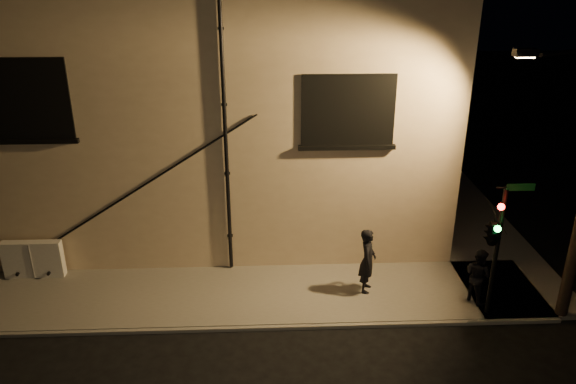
{
  "coord_description": "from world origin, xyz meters",
  "views": [
    {
      "loc": [
        -0.72,
        -12.05,
        8.93
      ],
      "look_at": [
        -0.11,
        1.8,
        3.08
      ],
      "focal_mm": 35.0,
      "sensor_mm": 36.0,
      "label": 1
    }
  ],
  "objects_px": {
    "traffic_signal": "(494,231)",
    "pedestrian_b": "(478,275)",
    "pedestrian_a": "(367,261)",
    "utility_cabinet": "(33,259)"
  },
  "relations": [
    {
      "from": "traffic_signal",
      "to": "pedestrian_b",
      "type": "bearing_deg",
      "value": 83.15
    },
    {
      "from": "pedestrian_a",
      "to": "traffic_signal",
      "type": "distance_m",
      "value": 3.5
    },
    {
      "from": "pedestrian_a",
      "to": "pedestrian_b",
      "type": "bearing_deg",
      "value": -87.08
    },
    {
      "from": "pedestrian_b",
      "to": "pedestrian_a",
      "type": "bearing_deg",
      "value": 48.64
    },
    {
      "from": "utility_cabinet",
      "to": "traffic_signal",
      "type": "xyz_separation_m",
      "value": [
        12.54,
        -2.51,
        1.93
      ]
    },
    {
      "from": "pedestrian_a",
      "to": "traffic_signal",
      "type": "xyz_separation_m",
      "value": [
        2.84,
        -1.33,
        1.55
      ]
    },
    {
      "from": "pedestrian_a",
      "to": "utility_cabinet",
      "type": "bearing_deg",
      "value": 98.19
    },
    {
      "from": "pedestrian_a",
      "to": "pedestrian_b",
      "type": "relative_size",
      "value": 1.21
    },
    {
      "from": "utility_cabinet",
      "to": "traffic_signal",
      "type": "relative_size",
      "value": 0.47
    },
    {
      "from": "pedestrian_a",
      "to": "pedestrian_b",
      "type": "height_order",
      "value": "pedestrian_a"
    }
  ]
}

